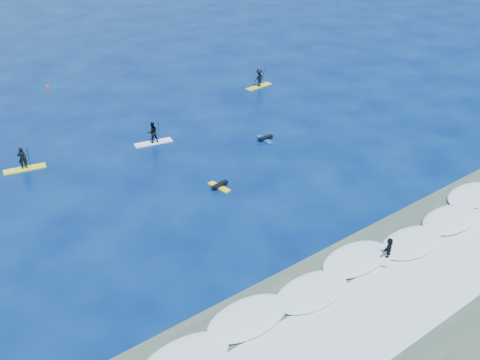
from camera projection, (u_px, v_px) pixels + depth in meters
ground at (245, 199)px, 37.55m from camera, size 160.00×160.00×0.00m
shallow_water at (407, 313)px, 27.87m from camera, size 90.00×13.00×0.01m
breaking_wave at (350, 273)px, 30.64m from camera, size 40.00×6.00×0.30m
whitewater at (392, 302)px, 28.57m from camera, size 34.00×5.00×0.02m
sup_paddler_left at (23, 162)px, 40.85m from camera, size 3.21×1.45×2.19m
sup_paddler_center at (153, 134)px, 44.72m from camera, size 3.28×1.47×2.23m
sup_paddler_right at (259, 79)px, 56.36m from camera, size 3.24×1.04×2.24m
prone_paddler_near at (219, 186)px, 38.79m from camera, size 1.53×1.97×0.40m
prone_paddler_far at (265, 139)px, 45.58m from camera, size 1.53×1.94×0.40m
wave_surfer at (389, 249)px, 31.33m from camera, size 1.91×1.18×1.35m
marker_buoy at (48, 87)px, 55.93m from camera, size 0.25×0.25×0.60m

